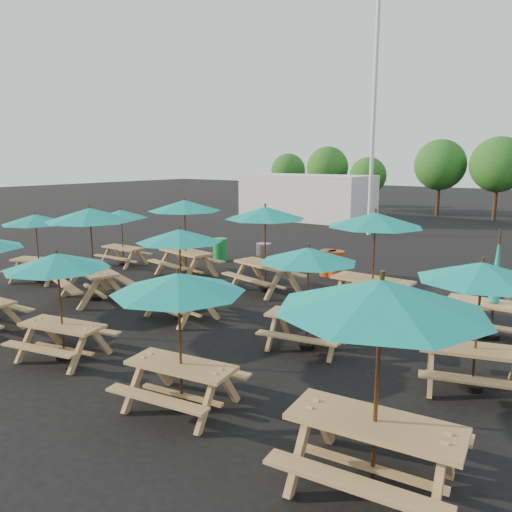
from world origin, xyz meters
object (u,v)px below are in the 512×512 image
Objects in this scene: picnic_unit_6 at (58,267)px; picnic_unit_11 at (375,225)px; picnic_unit_4 at (90,220)px; picnic_unit_7 at (180,240)px; picnic_unit_2 at (121,217)px; picnic_unit_12 at (381,307)px; waste_bin_2 at (336,264)px; waste_bin_0 at (220,250)px; picnic_unit_10 at (308,260)px; picnic_unit_8 at (265,217)px; picnic_unit_1 at (35,223)px; picnic_unit_13 at (482,279)px; waste_bin_3 at (328,263)px; picnic_unit_14 at (494,295)px; picnic_unit_9 at (179,290)px; picnic_unit_5 at (185,210)px; waste_bin_1 at (264,255)px.

picnic_unit_11 reaches higher than picnic_unit_6.
picnic_unit_7 is (3.10, 0.23, -0.30)m from picnic_unit_4.
picnic_unit_2 is 13.98m from picnic_unit_12.
picnic_unit_4 is at bearing -123.16° from waste_bin_2.
picnic_unit_11 is (3.51, 3.27, 0.29)m from picnic_unit_7.
picnic_unit_4 is 1.14× the size of picnic_unit_12.
picnic_unit_10 is at bearing -38.68° from waste_bin_0.
picnic_unit_8 is 8.98m from picnic_unit_12.
picnic_unit_11 reaches higher than picnic_unit_1.
picnic_unit_4 is at bearing -24.33° from picnic_unit_1.
picnic_unit_7 is at bearing -80.72° from picnic_unit_8.
picnic_unit_13 is at bearing 10.55° from picnic_unit_7.
picnic_unit_12 is (9.45, -3.04, 0.00)m from picnic_unit_4.
waste_bin_2 is 1.00× the size of waste_bin_3.
picnic_unit_6 is 0.99× the size of picnic_unit_14.
picnic_unit_8 is at bearing 105.46° from picnic_unit_9.
picnic_unit_12 reaches higher than picnic_unit_8.
picnic_unit_5 is 7.25m from picnic_unit_10.
picnic_unit_11 is 7.14m from picnic_unit_12.
picnic_unit_8 reaches higher than picnic_unit_6.
waste_bin_2 is 0.30m from waste_bin_3.
waste_bin_1 is at bearing -176.18° from waste_bin_2.
picnic_unit_5 is 1.15× the size of picnic_unit_14.
picnic_unit_14 reaches higher than picnic_unit_10.
picnic_unit_10 is at bearing -48.19° from waste_bin_1.
picnic_unit_4 is (2.96, -3.40, 0.45)m from picnic_unit_2.
picnic_unit_1 is at bearing -96.68° from picnic_unit_2.
picnic_unit_5 is 5.26m from waste_bin_2.
picnic_unit_4 is 6.58m from picnic_unit_10.
waste_bin_2 is (4.07, 2.81, -1.78)m from picnic_unit_5.
picnic_unit_11 reaches higher than picnic_unit_2.
picnic_unit_7 reaches higher than waste_bin_1.
picnic_unit_6 reaches higher than waste_bin_3.
picnic_unit_4 reaches higher than picnic_unit_13.
picnic_unit_5 is at bearing 25.75° from picnic_unit_1.
picnic_unit_14 is (12.65, 2.93, -0.89)m from picnic_unit_1.
picnic_unit_7 reaches higher than picnic_unit_1.
picnic_unit_4 reaches higher than picnic_unit_9.
picnic_unit_6 is (3.03, -2.93, -0.39)m from picnic_unit_4.
picnic_unit_1 reaches higher than waste_bin_0.
waste_bin_3 is (6.80, 2.94, -1.34)m from picnic_unit_2.
picnic_unit_8 is 1.19× the size of picnic_unit_9.
picnic_unit_14 is (9.43, -0.35, -1.23)m from picnic_unit_5.
picnic_unit_1 is 1.10× the size of picnic_unit_9.
picnic_unit_1 is 12.93m from picnic_unit_13.
picnic_unit_1 is 13.03m from picnic_unit_12.
picnic_unit_7 is 1.02× the size of picnic_unit_9.
picnic_unit_13 is at bearing -10.59° from picnic_unit_10.
picnic_unit_8 reaches higher than picnic_unit_13.
picnic_unit_13 reaches higher than waste_bin_1.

